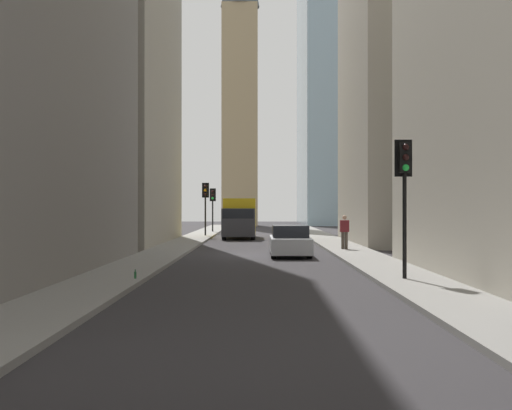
{
  "coord_description": "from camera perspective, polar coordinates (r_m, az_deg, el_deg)",
  "views": [
    {
      "loc": [
        -29.21,
        0.01,
        2.25
      ],
      "look_at": [
        18.04,
        0.23,
        2.39
      ],
      "focal_mm": 44.17,
      "sensor_mm": 36.0,
      "label": 1
    }
  ],
  "objects": [
    {
      "name": "delivery_truck",
      "position": [
        45.02,
        -1.5,
        -1.18
      ],
      "size": [
        6.46,
        2.25,
        2.84
      ],
      "color": "yellow",
      "rests_on": "ground_plane"
    },
    {
      "name": "church_spire",
      "position": [
        76.41,
        -1.45,
        13.37
      ],
      "size": [
        4.57,
        4.57,
        38.6
      ],
      "color": "#9E8966",
      "rests_on": "ground_plane"
    },
    {
      "name": "sidewalk_left",
      "position": [
        29.64,
        9.05,
        -4.38
      ],
      "size": [
        90.0,
        2.2,
        0.14
      ],
      "primitive_type": "cube",
      "color": "gray",
      "rests_on": "ground_plane"
    },
    {
      "name": "sidewalk_right",
      "position": [
        29.63,
        -8.47,
        -4.38
      ],
      "size": [
        90.0,
        2.2,
        0.14
      ],
      "primitive_type": "cube",
      "color": "gray",
      "rests_on": "ground_plane"
    },
    {
      "name": "building_left_midfar",
      "position": [
        41.14,
        15.65,
        13.51
      ],
      "size": [
        12.33,
        10.0,
        23.94
      ],
      "color": "#A8A091",
      "rests_on": "ground_plane"
    },
    {
      "name": "pedestrian",
      "position": [
        31.82,
        8.02,
        -2.3
      ],
      "size": [
        0.26,
        0.44,
        1.7
      ],
      "color": "#473D33",
      "rests_on": "sidewalk_left"
    },
    {
      "name": "discarded_bottle",
      "position": [
        18.93,
        -10.89,
        -6.23
      ],
      "size": [
        0.07,
        0.07,
        0.27
      ],
      "color": "#236033",
      "rests_on": "sidewalk_right"
    },
    {
      "name": "traffic_light_far_junction",
      "position": [
        46.67,
        -4.61,
        0.76
      ],
      "size": [
        0.43,
        0.52,
        3.9
      ],
      "color": "black",
      "rests_on": "sidewalk_right"
    },
    {
      "name": "sedan_silver",
      "position": [
        28.69,
        3.1,
        -3.34
      ],
      "size": [
        4.3,
        1.78,
        1.42
      ],
      "color": "#B7BABF",
      "rests_on": "ground_plane"
    },
    {
      "name": "traffic_light_foreground",
      "position": [
        19.04,
        13.31,
        2.57
      ],
      "size": [
        0.43,
        0.52,
        4.11
      ],
      "color": "black",
      "rests_on": "sidewalk_left"
    },
    {
      "name": "ground_plane",
      "position": [
        29.3,
        0.29,
        -4.57
      ],
      "size": [
        135.0,
        135.0,
        0.0
      ],
      "primitive_type": "plane",
      "color": "#302D30"
    },
    {
      "name": "traffic_light_midblock",
      "position": [
        53.96,
        -3.95,
        0.47
      ],
      "size": [
        0.43,
        0.52,
        3.7
      ],
      "color": "black",
      "rests_on": "sidewalk_right"
    }
  ]
}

